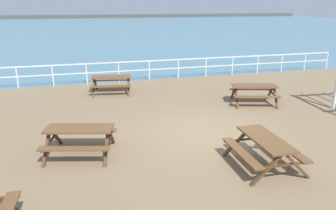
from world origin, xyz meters
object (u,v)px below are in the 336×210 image
Objects in this scene: picnic_table_far_left at (79,134)px; picnic_table_far_right at (265,145)px; picnic_table_near_left at (254,90)px; picnic_table_mid_centre at (111,80)px.

picnic_table_far_left is 1.15× the size of picnic_table_far_right.
picnic_table_mid_centre is at bearing 165.38° from picnic_table_near_left.
picnic_table_far_left is at bearing 67.84° from picnic_table_far_right.
picnic_table_far_left is at bearing -140.28° from picnic_table_near_left.
picnic_table_far_right is at bearing -100.66° from picnic_table_near_left.
picnic_table_far_left is (-7.02, -2.96, 0.00)m from picnic_table_near_left.
picnic_table_far_right is (4.45, -1.98, 0.00)m from picnic_table_far_left.
picnic_table_near_left is at bearing 38.06° from picnic_table_far_left.
picnic_table_near_left and picnic_table_mid_centre have the same top height.
picnic_table_near_left is 6.41m from picnic_table_mid_centre.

